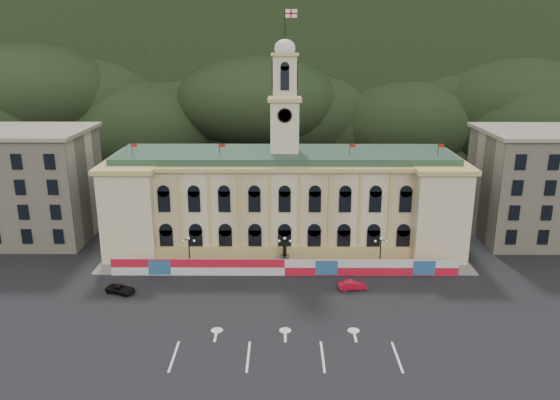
{
  "coord_description": "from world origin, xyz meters",
  "views": [
    {
      "loc": [
        -0.36,
        -57.37,
        32.73
      ],
      "look_at": [
        -0.69,
        18.0,
        10.46
      ],
      "focal_mm": 35.0,
      "sensor_mm": 36.0,
      "label": 1
    }
  ],
  "objects_px": {
    "red_sedan": "(352,285)",
    "black_suv": "(121,289)",
    "statue": "(285,260)",
    "lamp_center": "(285,250)"
  },
  "relations": [
    {
      "from": "red_sedan",
      "to": "black_suv",
      "type": "bearing_deg",
      "value": 85.51
    },
    {
      "from": "red_sedan",
      "to": "statue",
      "type": "bearing_deg",
      "value": 43.85
    },
    {
      "from": "statue",
      "to": "red_sedan",
      "type": "height_order",
      "value": "statue"
    },
    {
      "from": "red_sedan",
      "to": "black_suv",
      "type": "distance_m",
      "value": 31.24
    },
    {
      "from": "lamp_center",
      "to": "red_sedan",
      "type": "height_order",
      "value": "lamp_center"
    },
    {
      "from": "lamp_center",
      "to": "black_suv",
      "type": "bearing_deg",
      "value": -160.5
    },
    {
      "from": "red_sedan",
      "to": "black_suv",
      "type": "relative_size",
      "value": 0.88
    },
    {
      "from": "lamp_center",
      "to": "black_suv",
      "type": "xyz_separation_m",
      "value": [
        -22.03,
        -7.8,
        -2.52
      ]
    },
    {
      "from": "statue",
      "to": "lamp_center",
      "type": "relative_size",
      "value": 0.72
    },
    {
      "from": "lamp_center",
      "to": "red_sedan",
      "type": "distance_m",
      "value": 11.54
    }
  ]
}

